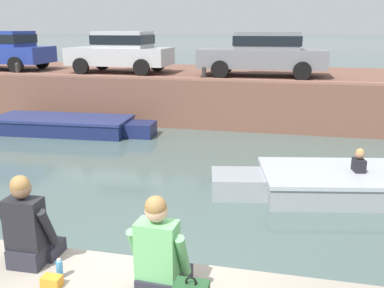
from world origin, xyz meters
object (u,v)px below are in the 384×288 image
at_px(mooring_bollard_west, 17,68).
at_px(motorboat_passing, 384,183).
at_px(car_leftmost_blue, 2,49).
at_px(person_seated_right, 159,256).
at_px(mooring_bollard_mid, 204,73).
at_px(boat_moored_west_navy, 69,125).
at_px(bottle_drink, 60,269).
at_px(car_left_inner_silver, 121,50).
at_px(person_seated_left, 28,230).
at_px(car_centre_grey, 264,52).

bearing_deg(mooring_bollard_west, motorboat_passing, -23.31).
xyz_separation_m(motorboat_passing, car_leftmost_blue, (-13.41, 6.65, 2.23)).
bearing_deg(person_seated_right, mooring_bollard_mid, 99.31).
xyz_separation_m(boat_moored_west_navy, car_leftmost_blue, (-4.51, 3.23, 2.23)).
relative_size(boat_moored_west_navy, person_seated_right, 5.53).
distance_m(mooring_bollard_mid, bottle_drink, 10.68).
relative_size(boat_moored_west_navy, motorboat_passing, 0.80).
distance_m(boat_moored_west_navy, motorboat_passing, 9.53).
bearing_deg(person_seated_right, mooring_bollard_west, 129.18).
relative_size(car_left_inner_silver, person_seated_left, 3.96).
bearing_deg(boat_moored_west_navy, motorboat_passing, -20.99).
height_order(motorboat_passing, mooring_bollard_west, mooring_bollard_west).
distance_m(car_centre_grey, mooring_bollard_west, 8.91).
bearing_deg(car_leftmost_blue, car_centre_grey, 0.02).
bearing_deg(mooring_bollard_west, person_seated_right, -50.82).
relative_size(boat_moored_west_navy, car_centre_grey, 1.20).
xyz_separation_m(car_leftmost_blue, person_seated_left, (8.95, -12.04, -1.12)).
relative_size(car_leftmost_blue, mooring_bollard_mid, 8.92).
relative_size(motorboat_passing, car_left_inner_silver, 1.74).
bearing_deg(person_seated_left, car_centre_grey, 82.84).
relative_size(motorboat_passing, person_seated_left, 6.88).
height_order(motorboat_passing, person_seated_right, person_seated_right).
xyz_separation_m(mooring_bollard_west, bottle_drink, (7.66, -10.63, -0.79)).
distance_m(mooring_bollard_west, person_seated_left, 12.71).
xyz_separation_m(boat_moored_west_navy, bottle_drink, (4.87, -9.01, 0.83)).
height_order(mooring_bollard_mid, bottle_drink, mooring_bollard_mid).
bearing_deg(car_leftmost_blue, person_seated_right, -49.68).
bearing_deg(person_seated_left, mooring_bollard_west, 124.71).
distance_m(car_leftmost_blue, car_left_inner_silver, 5.13).
bearing_deg(mooring_bollard_mid, motorboat_passing, -46.59).
xyz_separation_m(motorboat_passing, person_seated_left, (-4.46, -5.40, 1.11)).
relative_size(car_left_inner_silver, mooring_bollard_mid, 8.59).
height_order(boat_moored_west_navy, person_seated_left, person_seated_left).
relative_size(mooring_bollard_west, mooring_bollard_mid, 1.00).
bearing_deg(boat_moored_west_navy, car_left_inner_silver, 79.17).
height_order(mooring_bollard_mid, person_seated_right, mooring_bollard_mid).
bearing_deg(car_leftmost_blue, mooring_bollard_west, -43.04).
bearing_deg(car_leftmost_blue, car_left_inner_silver, -0.00).
relative_size(car_leftmost_blue, mooring_bollard_west, 8.92).
height_order(mooring_bollard_west, person_seated_right, mooring_bollard_west).
xyz_separation_m(car_centre_grey, mooring_bollard_west, (-8.74, -1.61, -0.61)).
distance_m(motorboat_passing, mooring_bollard_west, 12.84).
bearing_deg(boat_moored_west_navy, person_seated_left, -63.27).
bearing_deg(mooring_bollard_west, bottle_drink, -54.21).
height_order(motorboat_passing, car_leftmost_blue, car_leftmost_blue).
bearing_deg(bottle_drink, boat_moored_west_navy, 118.40).
xyz_separation_m(motorboat_passing, car_left_inner_silver, (-8.28, 6.64, 2.23)).
bearing_deg(bottle_drink, car_left_inner_silver, 109.16).
xyz_separation_m(car_left_inner_silver, mooring_bollard_mid, (3.52, -1.61, -0.61)).
bearing_deg(mooring_bollard_west, car_left_inner_silver, 25.21).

